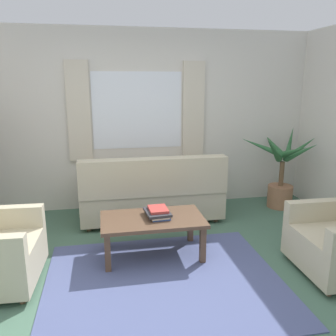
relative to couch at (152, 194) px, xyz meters
name	(u,v)px	position (x,y,z in m)	size (l,w,h in m)	color
ground_plane	(164,282)	(-0.11, -1.58, -0.37)	(6.24, 6.24, 0.00)	#476B56
wall_back	(137,120)	(-0.11, 0.68, 0.93)	(5.32, 0.12, 2.60)	silver
window_with_curtains	(138,111)	(-0.11, 0.60, 1.08)	(1.98, 0.07, 1.40)	white
area_rug	(164,281)	(-0.11, -1.58, -0.36)	(2.23, 1.85, 0.01)	#4C5684
couch	(152,194)	(0.00, 0.00, 0.00)	(1.90, 0.82, 0.92)	#BCB293
coffee_table	(153,223)	(-0.14, -1.03, 0.01)	(1.10, 0.64, 0.44)	brown
book_stack_on_table	(158,212)	(-0.08, -1.00, 0.12)	(0.28, 0.35, 0.09)	#335199
potted_plant	(282,173)	(1.99, 0.14, 0.16)	(1.15, 1.23, 1.21)	#9E6B4C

